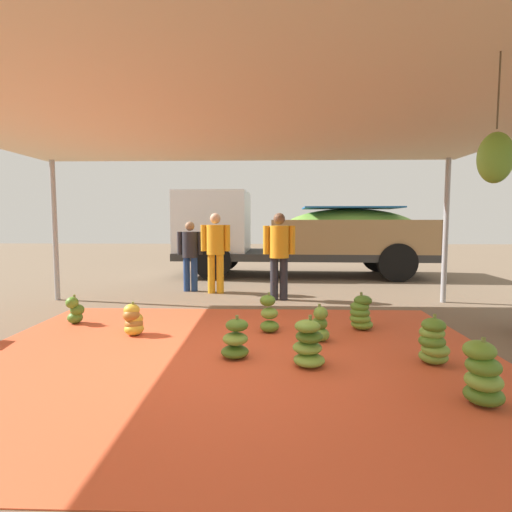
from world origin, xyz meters
TOP-DOWN VIEW (x-y plane):
  - ground_plane at (0.00, 3.00)m, footprint 40.00×40.00m
  - tarp_orange at (0.00, 0.00)m, footprint 6.18×5.03m
  - tent_canopy at (0.01, -0.10)m, footprint 8.00×7.00m
  - banana_bunch_0 at (-1.45, 0.86)m, footprint 0.38×0.37m
  - banana_bunch_1 at (0.04, -0.03)m, footprint 0.40×0.40m
  - banana_bunch_2 at (2.24, -1.15)m, footprint 0.43×0.42m
  - banana_bunch_3 at (1.75, 1.23)m, footprint 0.44×0.43m
  - banana_bunch_4 at (-2.53, 1.42)m, footprint 0.34×0.34m
  - banana_bunch_5 at (0.85, -0.26)m, footprint 0.42×0.45m
  - banana_bunch_6 at (0.42, 1.06)m, footprint 0.28×0.29m
  - banana_bunch_7 at (1.09, 0.64)m, footprint 0.25×0.27m
  - banana_bunch_8 at (2.22, -0.17)m, footprint 0.43×0.42m
  - cargo_truck_main at (1.17, 7.08)m, footprint 7.17×2.54m
  - worker_0 at (-1.33, 4.38)m, footprint 0.57×0.35m
  - worker_1 at (-0.74, 4.16)m, footprint 0.64×0.39m
  - worker_2 at (0.62, 3.45)m, footprint 0.63×0.39m

SIDE VIEW (x-z plane):
  - ground_plane at x=0.00m, z-range 0.00..0.00m
  - tarp_orange at x=0.00m, z-range 0.00..0.01m
  - banana_bunch_4 at x=-2.53m, z-range -0.02..0.43m
  - banana_bunch_0 at x=-1.45m, z-range -0.02..0.44m
  - banana_bunch_1 at x=0.04m, z-range -0.03..0.46m
  - banana_bunch_7 at x=1.09m, z-range -0.02..0.47m
  - banana_bunch_3 at x=1.75m, z-range -0.03..0.51m
  - banana_bunch_5 at x=0.85m, z-range -0.04..0.52m
  - banana_bunch_8 at x=2.22m, z-range -0.03..0.53m
  - banana_bunch_6 at x=0.42m, z-range -0.03..0.53m
  - banana_bunch_2 at x=2.24m, z-range -0.03..0.56m
  - worker_0 at x=-1.33m, z-range 0.13..1.69m
  - worker_2 at x=0.62m, z-range 0.14..1.88m
  - worker_1 at x=-0.74m, z-range 0.15..1.89m
  - cargo_truck_main at x=1.17m, z-range 0.04..2.44m
  - tent_canopy at x=0.01m, z-range 1.32..4.14m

